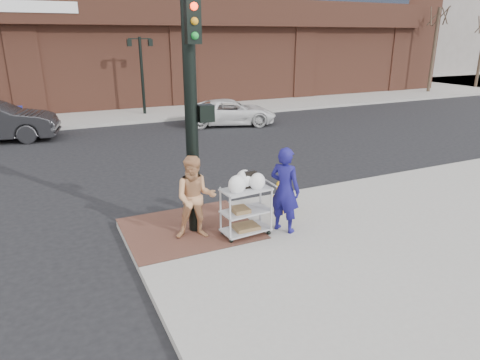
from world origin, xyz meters
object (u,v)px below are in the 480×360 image
woman_blue (285,190)px  utility_cart (246,207)px  minivan_white (231,112)px  pedestrian_tan (195,198)px  lamp_post (142,67)px  fire_hydrant (280,196)px  traffic_signal_pole (192,108)px

woman_blue → utility_cart: size_ratio=1.33×
woman_blue → minivan_white: woman_blue is taller
minivan_white → pedestrian_tan: bearing=170.1°
lamp_post → utility_cart: bearing=-95.8°
minivan_white → fire_hydrant: bearing=179.2°
lamp_post → fire_hydrant: (-0.32, -15.14, -2.06)m
woman_blue → pedestrian_tan: (-1.84, 0.49, -0.05)m
utility_cart → fire_hydrant: bearing=30.7°
woman_blue → minivan_white: size_ratio=0.42×
traffic_signal_pole → minivan_white: 12.69m
woman_blue → minivan_white: bearing=-50.3°
pedestrian_tan → utility_cart: bearing=0.1°
lamp_post → pedestrian_tan: lamp_post is taller
lamp_post → woman_blue: (-0.76, -16.06, -1.53)m
traffic_signal_pole → fire_hydrant: traffic_signal_pole is taller
fire_hydrant → utility_cart: bearing=-149.3°
lamp_post → minivan_white: lamp_post is taller
pedestrian_tan → traffic_signal_pole: bearing=89.0°
minivan_white → fire_hydrant: 11.57m
woman_blue → lamp_post: bearing=-34.1°
lamp_post → utility_cart: (-1.61, -15.91, -1.83)m
fire_hydrant → minivan_white: bearing=71.8°
lamp_post → traffic_signal_pole: (-2.48, -15.23, 0.21)m
traffic_signal_pole → pedestrian_tan: size_ratio=2.81×
fire_hydrant → lamp_post: bearing=88.8°
pedestrian_tan → woman_blue: bearing=4.0°
lamp_post → pedestrian_tan: (-2.60, -15.57, -1.58)m
traffic_signal_pole → fire_hydrant: 3.14m
lamp_post → fire_hydrant: 15.28m
traffic_signal_pole → fire_hydrant: bearing=2.4°
lamp_post → woman_blue: lamp_post is taller
minivan_white → utility_cart: (-4.91, -11.76, 0.17)m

